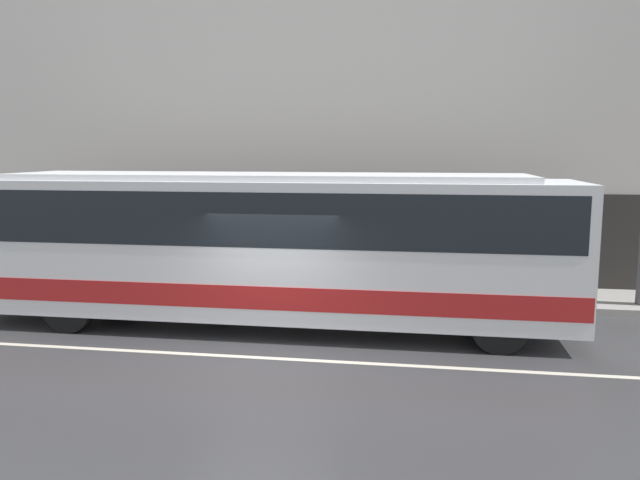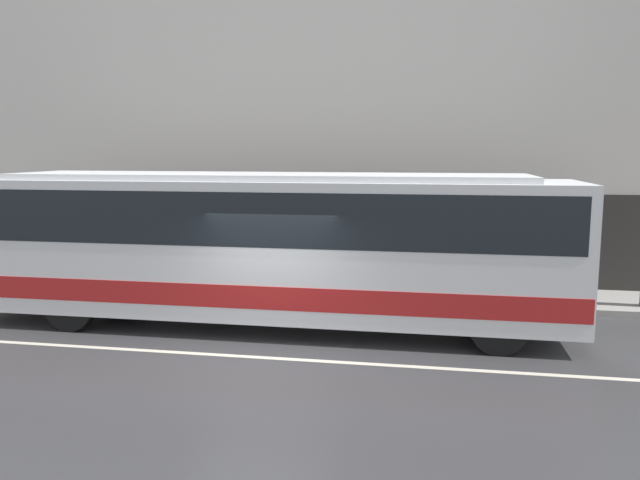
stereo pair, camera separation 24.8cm
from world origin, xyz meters
name	(u,v)px [view 1 (the left image)]	position (x,y,z in m)	size (l,w,h in m)	color
ground_plane	(263,358)	(0.00, 0.00, 0.00)	(60.00, 60.00, 0.00)	#38383A
sidewalk	(312,291)	(0.00, 5.12, 0.08)	(60.00, 2.24, 0.15)	gray
building_facade	(319,101)	(0.00, 6.38, 4.98)	(60.00, 0.35, 10.32)	silver
lane_stripe	(263,358)	(0.00, 0.00, 0.00)	(54.00, 0.14, 0.01)	beige
transit_bus	(266,241)	(-0.44, 2.08, 1.81)	(12.50, 2.59, 3.20)	white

